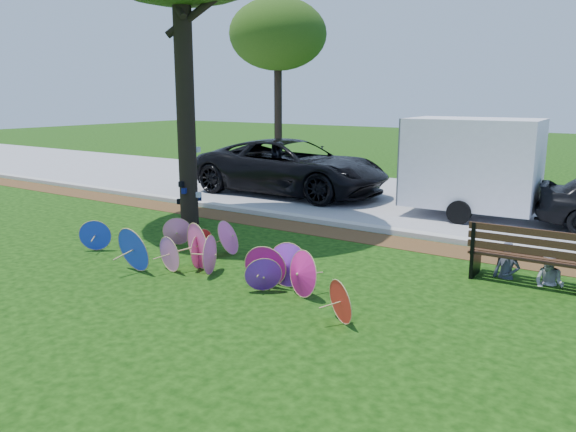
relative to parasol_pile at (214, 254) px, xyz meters
name	(u,v)px	position (x,y,z in m)	size (l,w,h in m)	color
ground	(198,285)	(0.19, -0.65, -0.37)	(90.00, 90.00, 0.00)	black
mulch_strip	(330,232)	(0.19, 3.85, -0.36)	(90.00, 1.00, 0.01)	#472D16
curb	(344,224)	(0.19, 4.55, -0.31)	(90.00, 0.30, 0.12)	#B7B5AD
street	(409,200)	(0.19, 8.70, -0.36)	(90.00, 8.00, 0.01)	gray
parasol_pile	(214,254)	(0.00, 0.00, 0.00)	(6.67, 2.51, 0.89)	blue
black_van	(291,167)	(-3.40, 7.64, 0.51)	(2.90, 6.29, 1.75)	black
cargo_trailer	(472,163)	(2.38, 7.39, 1.06)	(3.23, 2.04, 2.86)	white
park_bench	(529,254)	(4.78, 2.61, 0.14)	(1.93, 0.74, 1.01)	black
person_left	(509,244)	(4.43, 2.66, 0.25)	(0.45, 0.30, 1.24)	#3D4154
person_right	(552,255)	(5.13, 2.66, 0.16)	(0.51, 0.40, 1.05)	#B8B9C1
bg_trees	(574,12)	(3.51, 13.80, 5.40)	(25.97, 5.30, 7.40)	black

